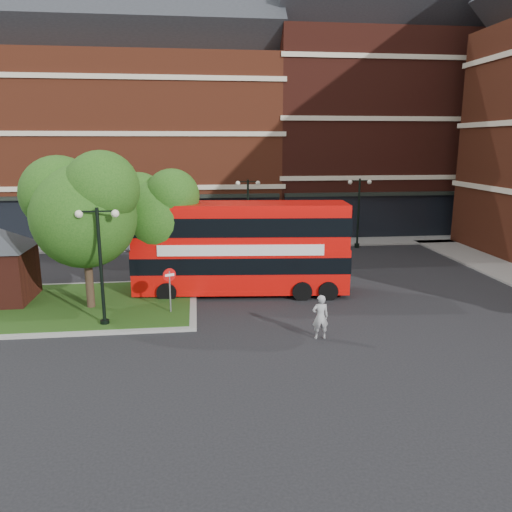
{
  "coord_description": "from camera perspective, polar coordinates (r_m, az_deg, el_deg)",
  "views": [
    {
      "loc": [
        -1.57,
        -20.05,
        7.53
      ],
      "look_at": [
        1.3,
        3.93,
        2.0
      ],
      "focal_mm": 35.0,
      "sensor_mm": 36.0,
      "label": 1
    }
  ],
  "objects": [
    {
      "name": "terrace_far_left",
      "position": [
        44.52,
        -15.46,
        11.77
      ],
      "size": [
        26.0,
        12.0,
        14.0
      ],
      "primitive_type": "cube",
      "color": "maroon",
      "rests_on": "ground"
    },
    {
      "name": "lamp_far_left",
      "position": [
        35.05,
        -0.92,
        5.19
      ],
      "size": [
        1.72,
        0.36,
        5.0
      ],
      "color": "black",
      "rests_on": "ground"
    },
    {
      "name": "terrace_far_right",
      "position": [
        46.72,
        12.99,
        13.16
      ],
      "size": [
        18.0,
        12.0,
        16.0
      ],
      "primitive_type": "cube",
      "color": "#471911",
      "rests_on": "ground"
    },
    {
      "name": "bus",
      "position": [
        24.86,
        -1.73,
        1.59
      ],
      "size": [
        10.78,
        3.37,
        4.05
      ],
      "rotation": [
        0.0,
        0.0,
        -0.09
      ],
      "color": "red",
      "rests_on": "ground"
    },
    {
      "name": "ground",
      "position": [
        21.47,
        -2.22,
        -7.64
      ],
      "size": [
        120.0,
        120.0,
        0.0
      ],
      "primitive_type": "plane",
      "color": "black",
      "rests_on": "ground"
    },
    {
      "name": "tree_island_west",
      "position": [
        23.34,
        -19.3,
        5.45
      ],
      "size": [
        5.4,
        4.71,
        7.21
      ],
      "color": "#2D2116",
      "rests_on": "ground"
    },
    {
      "name": "tree_island_east",
      "position": [
        25.4,
        -11.35,
        5.21
      ],
      "size": [
        4.46,
        3.9,
        6.29
      ],
      "color": "#2D2116",
      "rests_on": "ground"
    },
    {
      "name": "lamp_far_right",
      "position": [
        36.74,
        11.64,
        5.28
      ],
      "size": [
        1.72,
        0.36,
        5.0
      ],
      "color": "black",
      "rests_on": "ground"
    },
    {
      "name": "car_white",
      "position": [
        35.54,
        1.17,
        1.95
      ],
      "size": [
        4.81,
        1.88,
        1.56
      ],
      "primitive_type": "imported",
      "rotation": [
        0.0,
        0.0,
        1.52
      ],
      "color": "silver",
      "rests_on": "ground"
    },
    {
      "name": "woman",
      "position": [
        19.7,
        7.36,
        -6.92
      ],
      "size": [
        0.65,
        0.43,
        1.78
      ],
      "primitive_type": "imported",
      "rotation": [
        0.0,
        0.0,
        3.15
      ],
      "color": "#979799",
      "rests_on": "ground"
    },
    {
      "name": "pavement_far",
      "position": [
        37.34,
        -4.28,
        1.32
      ],
      "size": [
        44.0,
        3.0,
        0.12
      ],
      "primitive_type": "cube",
      "color": "slate",
      "rests_on": "ground"
    },
    {
      "name": "car_silver",
      "position": [
        36.04,
        -11.79,
        1.62
      ],
      "size": [
        3.96,
        1.94,
        1.3
      ],
      "primitive_type": "imported",
      "rotation": [
        0.0,
        0.0,
        1.46
      ],
      "color": "#A9ABB0",
      "rests_on": "ground"
    },
    {
      "name": "traffic_island",
      "position": [
        25.06,
        -21.44,
        -5.35
      ],
      "size": [
        12.6,
        7.6,
        0.15
      ],
      "color": "gray",
      "rests_on": "ground"
    },
    {
      "name": "lamp_island",
      "position": [
        21.15,
        -17.35,
        -0.54
      ],
      "size": [
        1.72,
        0.36,
        5.0
      ],
      "color": "black",
      "rests_on": "ground"
    },
    {
      "name": "no_entry_sign",
      "position": [
        22.29,
        -9.85,
        -2.93
      ],
      "size": [
        0.56,
        0.26,
        2.13
      ],
      "rotation": [
        0.0,
        0.0,
        0.38
      ],
      "color": "slate",
      "rests_on": "ground"
    }
  ]
}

